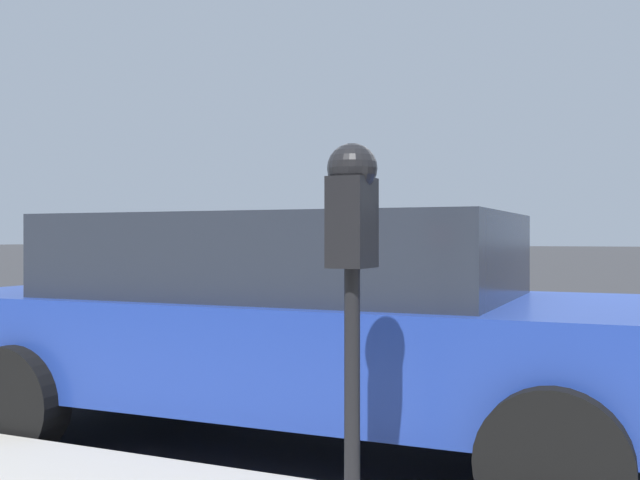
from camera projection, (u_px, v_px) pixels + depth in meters
ground_plane at (468, 415)px, 5.27m from camera, size 220.00×220.00×0.00m
parking_meter at (352, 234)px, 2.80m from camera, size 0.21×0.19×1.44m
car_blue at (308, 321)px, 4.54m from camera, size 2.10×4.79×1.39m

